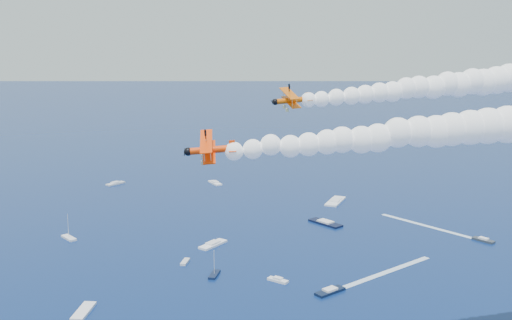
{
  "coord_description": "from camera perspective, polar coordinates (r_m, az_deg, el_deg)",
  "views": [
    {
      "loc": [
        10.3,
        -70.28,
        66.0
      ],
      "look_at": [
        2.66,
        21.92,
        47.52
      ],
      "focal_mm": 41.9,
      "sensor_mm": 36.0,
      "label": 1
    }
  ],
  "objects": [
    {
      "name": "boat_wakes",
      "position": [
        172.76,
        0.74,
        -11.15
      ],
      "size": [
        177.23,
        138.35,
        0.04
      ],
      "color": "white",
      "rests_on": "ground"
    },
    {
      "name": "spectator_boats",
      "position": [
        192.87,
        6.47,
        -8.68
      ],
      "size": [
        222.66,
        177.53,
        0.7
      ],
      "color": "black",
      "rests_on": "ground"
    },
    {
      "name": "smoke_trail_lead",
      "position": [
        115.65,
        18.23,
        6.88
      ],
      "size": [
        62.58,
        37.96,
        11.03
      ],
      "primitive_type": null,
      "rotation": [
        0.0,
        0.0,
        3.43
      ],
      "color": "white"
    },
    {
      "name": "smoke_trail_trail",
      "position": [
        87.54,
        15.92,
        2.61
      ],
      "size": [
        61.82,
        21.89,
        11.03
      ],
      "primitive_type": null,
      "rotation": [
        0.0,
        0.0,
        3.28
      ],
      "color": "white"
    },
    {
      "name": "biplane_trail",
      "position": [
        83.22,
        -4.32,
        0.97
      ],
      "size": [
        8.55,
        10.02,
        7.23
      ],
      "primitive_type": null,
      "rotation": [
        -0.25,
        0.07,
        3.28
      ],
      "color": "#FF3B05"
    },
    {
      "name": "biplane_lead",
      "position": [
        104.08,
        3.47,
        5.71
      ],
      "size": [
        8.99,
        10.2,
        6.49
      ],
      "primitive_type": null,
      "rotation": [
        -0.18,
        0.07,
        3.43
      ],
      "color": "#DA5704"
    }
  ]
}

